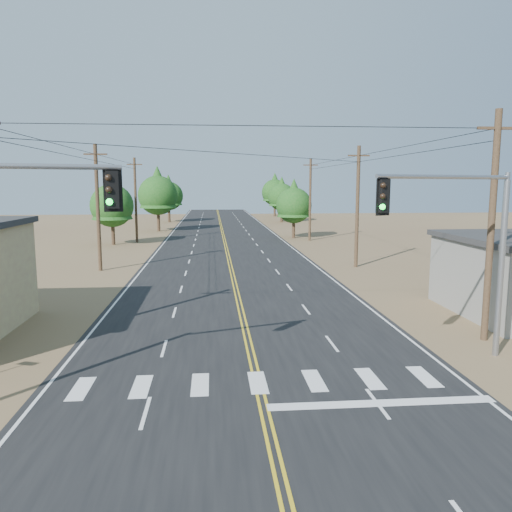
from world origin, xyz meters
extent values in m
cube|color=black|center=(0.00, 30.00, 0.01)|extent=(15.00, 200.00, 0.02)
cylinder|color=#4C3826|center=(-10.50, 32.00, 5.00)|extent=(0.30, 0.30, 10.00)
cube|color=#4C3826|center=(-10.50, 32.00, 9.20)|extent=(1.80, 0.12, 0.12)
cylinder|color=#4C3826|center=(-10.50, 52.00, 5.00)|extent=(0.30, 0.30, 10.00)
cube|color=#4C3826|center=(-10.50, 52.00, 9.20)|extent=(1.80, 0.12, 0.12)
cylinder|color=#4C3826|center=(10.50, 12.00, 5.00)|extent=(0.30, 0.30, 10.00)
cube|color=#4C3826|center=(10.50, 12.00, 9.20)|extent=(1.80, 0.12, 0.12)
cylinder|color=#4C3826|center=(10.50, 32.00, 5.00)|extent=(0.30, 0.30, 10.00)
cube|color=#4C3826|center=(10.50, 32.00, 9.20)|extent=(1.80, 0.12, 0.12)
cylinder|color=#4C3826|center=(10.50, 52.00, 5.00)|extent=(0.30, 0.30, 10.00)
cube|color=#4C3826|center=(10.50, 52.00, 9.20)|extent=(1.80, 0.12, 0.12)
cylinder|color=gray|center=(-7.23, 6.30, 7.37)|extent=(6.01, 2.08, 0.17)
cube|color=black|center=(-4.55, 7.17, 6.70)|extent=(0.44, 0.41, 1.14)
sphere|color=black|center=(-4.61, 6.99, 7.06)|extent=(0.21, 0.21, 0.21)
sphere|color=black|center=(-4.61, 6.99, 6.70)|extent=(0.21, 0.21, 0.21)
sphere|color=#0CE533|center=(-4.61, 6.99, 6.33)|extent=(0.21, 0.21, 0.21)
cylinder|color=gray|center=(9.85, 10.00, 3.51)|extent=(0.24, 0.24, 7.03)
cylinder|color=gray|center=(9.85, 10.00, 7.03)|extent=(0.18, 0.18, 0.60)
cylinder|color=gray|center=(6.88, 8.85, 7.13)|extent=(6.01, 2.45, 0.16)
cube|color=black|center=(4.18, 7.81, 6.47)|extent=(0.44, 0.41, 1.10)
sphere|color=black|center=(4.11, 7.64, 6.82)|extent=(0.20, 0.20, 0.20)
sphere|color=black|center=(4.11, 7.64, 6.47)|extent=(0.20, 0.20, 0.20)
sphere|color=#0CE533|center=(4.11, 7.64, 6.12)|extent=(0.20, 0.20, 0.20)
cylinder|color=#3F2D1E|center=(-12.84, 49.72, 1.46)|extent=(0.41, 0.41, 2.93)
cone|color=#164D16|center=(-12.84, 49.72, 5.53)|extent=(4.55, 4.55, 5.21)
sphere|color=#164D16|center=(-12.84, 49.72, 4.47)|extent=(4.88, 4.88, 4.88)
cylinder|color=#3F2D1E|center=(-9.40, 66.31, 1.73)|extent=(0.45, 0.45, 3.46)
cone|color=#164D16|center=(-9.40, 66.31, 6.54)|extent=(5.39, 5.39, 6.16)
sphere|color=#164D16|center=(-9.40, 66.31, 5.29)|extent=(5.77, 5.77, 5.77)
cylinder|color=#3F2D1E|center=(-9.35, 84.57, 1.57)|extent=(0.46, 0.46, 3.14)
cone|color=#164D16|center=(-9.35, 84.57, 5.93)|extent=(4.88, 4.88, 5.58)
sphere|color=#164D16|center=(-9.35, 84.57, 4.79)|extent=(5.23, 5.23, 5.23)
cylinder|color=#3F2D1E|center=(9.00, 55.09, 1.37)|extent=(0.41, 0.41, 2.75)
cone|color=#164D16|center=(9.00, 55.09, 5.19)|extent=(4.27, 4.27, 4.88)
sphere|color=#164D16|center=(9.00, 55.09, 4.20)|extent=(4.58, 4.58, 4.58)
cylinder|color=#3F2D1E|center=(11.33, 82.91, 1.50)|extent=(0.50, 0.50, 3.01)
cone|color=#164D16|center=(11.33, 82.91, 5.68)|extent=(4.67, 4.67, 5.34)
sphere|color=#164D16|center=(11.33, 82.91, 4.59)|extent=(5.01, 5.01, 5.01)
cylinder|color=#3F2D1E|center=(12.20, 99.88, 1.70)|extent=(0.46, 0.46, 3.39)
cone|color=#164D16|center=(12.20, 99.88, 6.41)|extent=(5.28, 5.28, 6.03)
sphere|color=#164D16|center=(12.20, 99.88, 5.18)|extent=(5.65, 5.65, 5.65)
camera|label=1|loc=(-1.53, -8.49, 6.85)|focal=35.00mm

